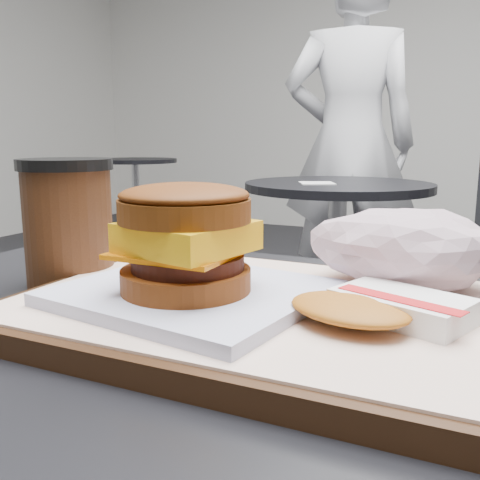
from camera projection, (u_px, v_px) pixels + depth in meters
name	position (u px, v px, depth m)	size (l,w,h in m)	color
serving_tray	(257.00, 310.00, 0.43)	(0.38, 0.28, 0.02)	black
breakfast_sandwich	(188.00, 252.00, 0.41)	(0.21, 0.20, 0.09)	white
hash_brown	(378.00, 307.00, 0.37)	(0.13, 0.11, 0.02)	white
crumpled_wrapper	(402.00, 247.00, 0.45)	(0.15, 0.12, 0.07)	silver
coffee_cup	(68.00, 219.00, 0.53)	(0.09, 0.09, 0.13)	#391D0D
neighbor_table	(337.00, 235.00, 2.03)	(0.70, 0.70, 0.75)	black
napkin	(317.00, 183.00, 1.95)	(0.12, 0.12, 0.00)	white
patron	(350.00, 144.00, 2.62)	(0.65, 0.42, 1.77)	silver
bg_table_mid	(136.00, 182.00, 4.26)	(0.66, 0.66, 0.75)	black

